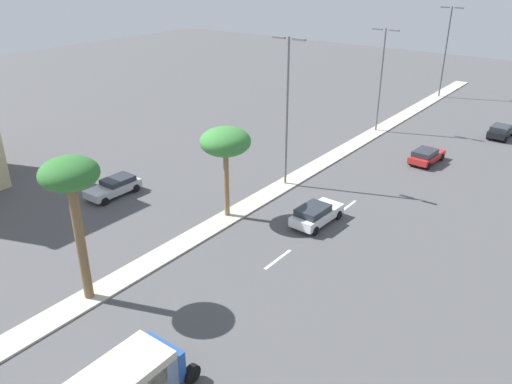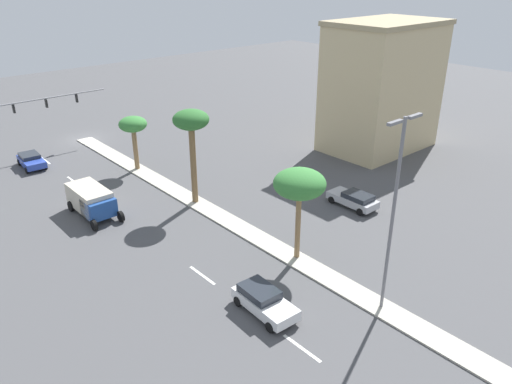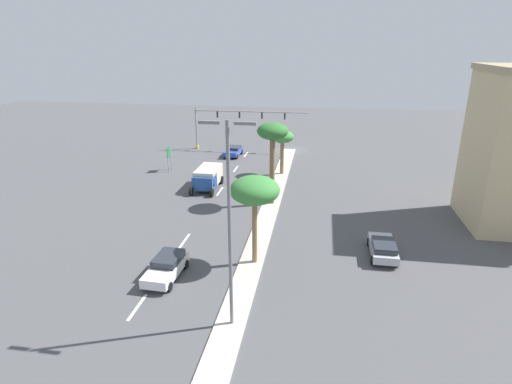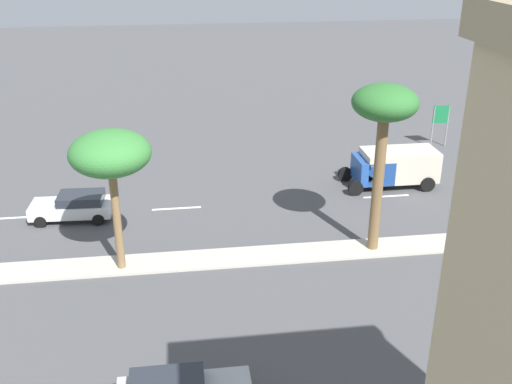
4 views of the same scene
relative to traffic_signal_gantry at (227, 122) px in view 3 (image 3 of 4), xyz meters
name	(u,v)px [view 3 (image 3 of 4)]	position (x,y,z in m)	size (l,w,h in m)	color
ground_plane	(251,263)	(-9.39, 34.05, -4.29)	(160.00, 160.00, 0.00)	#4C4C4F
median_curb	(219,358)	(-9.39, 44.19, -4.23)	(1.80, 91.27, 0.12)	#B7B2A3
lane_stripe_far	(246,155)	(-3.27, 2.56, -4.28)	(0.20, 2.80, 0.01)	silver
lane_stripe_near	(236,169)	(-3.27, 9.98, -4.28)	(0.20, 2.80, 0.01)	silver
lane_stripe_mid	(220,191)	(-3.27, 18.85, -4.28)	(0.20, 2.80, 0.01)	silver
lane_stripe_left	(184,241)	(-3.27, 31.32, -4.28)	(0.20, 2.80, 0.01)	silver
lane_stripe_right	(137,307)	(-3.27, 40.61, -4.28)	(0.20, 2.80, 0.01)	silver
traffic_signal_gantry	(227,122)	(0.00, 0.00, 0.00)	(17.22, 0.53, 6.30)	gray
directional_road_sign	(169,154)	(4.94, 12.07, -2.14)	(0.10, 1.23, 3.09)	gray
palm_tree_center	(282,138)	(-9.44, 11.40, 0.32)	(2.77, 2.77, 5.44)	olive
palm_tree_right	(273,135)	(-9.42, 21.71, 2.82)	(3.03, 3.03, 8.25)	brown
palm_tree_near	(255,191)	(-9.63, 33.97, 1.42)	(3.57, 3.57, 6.66)	olive
street_lamp_leading	(229,215)	(-9.46, 41.33, 2.65)	(2.90, 0.24, 11.89)	slate
sedan_silver_trailing	(383,248)	(-19.21, 31.40, -3.55)	(2.00, 4.43, 1.35)	#B2B2B7
sedan_white_right	(166,267)	(-3.84, 36.86, -3.50)	(2.16, 4.45, 1.47)	silver
sedan_blue_leading	(233,151)	(-1.60, 3.55, -3.56)	(2.24, 4.15, 1.32)	#2D47AD
box_truck	(207,177)	(-1.69, 18.06, -2.99)	(2.56, 5.77, 2.30)	#234C99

